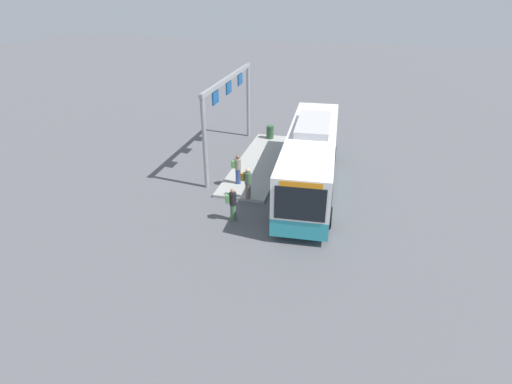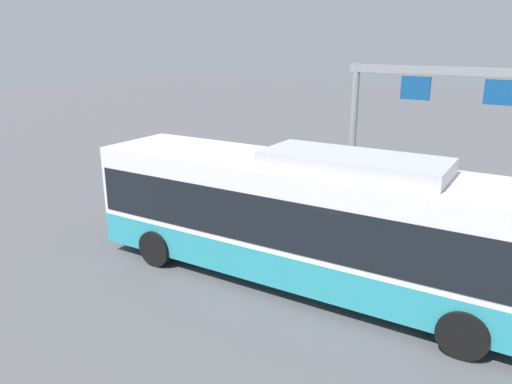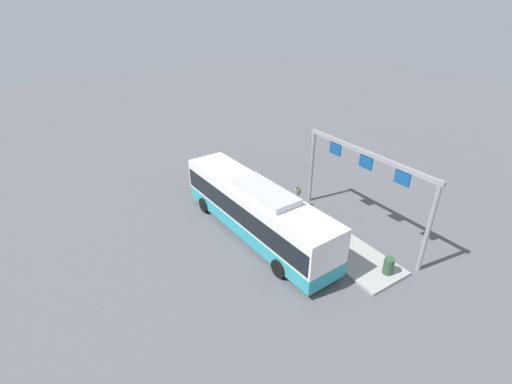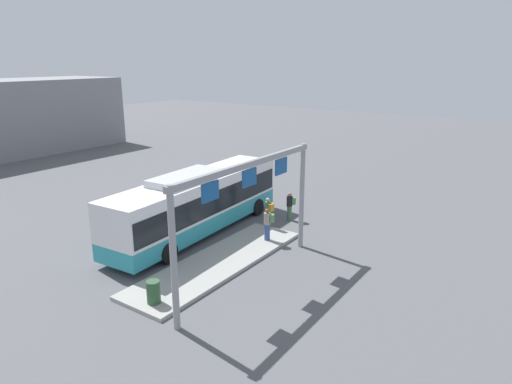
{
  "view_description": "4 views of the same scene",
  "coord_description": "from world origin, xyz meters",
  "px_view_note": "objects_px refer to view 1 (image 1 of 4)",
  "views": [
    {
      "loc": [
        20.76,
        2.23,
        10.19
      ],
      "look_at": [
        4.06,
        -2.0,
        1.39
      ],
      "focal_mm": 29.13,
      "sensor_mm": 36.0,
      "label": 1
    },
    {
      "loc": [
        -5.15,
        10.0,
        5.89
      ],
      "look_at": [
        2.97,
        -1.8,
        1.47
      ],
      "focal_mm": 34.39,
      "sensor_mm": 36.0,
      "label": 2
    },
    {
      "loc": [
        -15.06,
        9.58,
        12.42
      ],
      "look_at": [
        2.42,
        -1.59,
        1.34
      ],
      "focal_mm": 25.11,
      "sensor_mm": 36.0,
      "label": 3
    },
    {
      "loc": [
        -17.16,
        -15.58,
        9.04
      ],
      "look_at": [
        3.05,
        -1.65,
        1.83
      ],
      "focal_mm": 31.88,
      "sensor_mm": 36.0,
      "label": 4
    }
  ],
  "objects_px": {
    "bus_main": "(311,156)",
    "person_waiting_near": "(232,204)",
    "person_waiting_mid": "(237,169)",
    "trash_bin": "(270,132)",
    "person_boarding": "(247,182)"
  },
  "relations": [
    {
      "from": "person_boarding",
      "to": "person_waiting_mid",
      "type": "height_order",
      "value": "same"
    },
    {
      "from": "trash_bin",
      "to": "person_waiting_mid",
      "type": "bearing_deg",
      "value": -1.02
    },
    {
      "from": "person_waiting_near",
      "to": "person_waiting_mid",
      "type": "height_order",
      "value": "person_waiting_mid"
    },
    {
      "from": "person_waiting_mid",
      "to": "trash_bin",
      "type": "relative_size",
      "value": 1.86
    },
    {
      "from": "bus_main",
      "to": "trash_bin",
      "type": "distance_m",
      "value": 7.76
    },
    {
      "from": "bus_main",
      "to": "person_waiting_near",
      "type": "distance_m",
      "value": 5.54
    },
    {
      "from": "trash_bin",
      "to": "bus_main",
      "type": "bearing_deg",
      "value": 28.85
    },
    {
      "from": "person_boarding",
      "to": "trash_bin",
      "type": "distance_m",
      "value": 9.25
    },
    {
      "from": "person_waiting_near",
      "to": "person_waiting_mid",
      "type": "bearing_deg",
      "value": 79.52
    },
    {
      "from": "person_boarding",
      "to": "person_waiting_near",
      "type": "bearing_deg",
      "value": -84.39
    },
    {
      "from": "person_boarding",
      "to": "person_waiting_mid",
      "type": "xyz_separation_m",
      "value": [
        -1.54,
        -0.98,
        0.0
      ]
    },
    {
      "from": "bus_main",
      "to": "person_waiting_mid",
      "type": "distance_m",
      "value": 4.02
    },
    {
      "from": "person_waiting_mid",
      "to": "person_boarding",
      "type": "bearing_deg",
      "value": -83.41
    },
    {
      "from": "person_waiting_near",
      "to": "person_boarding",
      "type": "bearing_deg",
      "value": 62.21
    },
    {
      "from": "person_waiting_near",
      "to": "trash_bin",
      "type": "distance_m",
      "value": 11.29
    }
  ]
}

